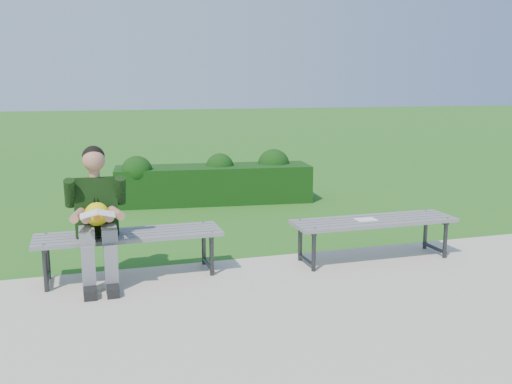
{
  "coord_description": "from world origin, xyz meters",
  "views": [
    {
      "loc": [
        -1.38,
        -5.8,
        1.89
      ],
      "look_at": [
        0.35,
        -0.16,
        0.79
      ],
      "focal_mm": 40.0,
      "sensor_mm": 36.0,
      "label": 1
    }
  ],
  "objects": [
    {
      "name": "paper_sheet",
      "position": [
        1.5,
        -0.44,
        0.47
      ],
      "size": [
        0.22,
        0.16,
        0.01
      ],
      "color": "white",
      "rests_on": "bench_right"
    },
    {
      "name": "ground",
      "position": [
        0.0,
        0.0,
        0.0
      ],
      "size": [
        80.0,
        80.0,
        0.0
      ],
      "color": "#34691B",
      "rests_on": "ground"
    },
    {
      "name": "hedge",
      "position": [
        0.67,
        3.2,
        0.35
      ],
      "size": [
        3.22,
        1.14,
        0.84
      ],
      "color": "#0E3611",
      "rests_on": "ground"
    },
    {
      "name": "bench_left",
      "position": [
        -0.98,
        -0.26,
        0.42
      ],
      "size": [
        1.8,
        0.5,
        0.46
      ],
      "color": "slate",
      "rests_on": "walkway"
    },
    {
      "name": "bench_right",
      "position": [
        1.6,
        -0.44,
        0.42
      ],
      "size": [
        1.8,
        0.5,
        0.46
      ],
      "color": "slate",
      "rests_on": "walkway"
    },
    {
      "name": "seated_boy",
      "position": [
        -1.28,
        -0.36,
        0.71
      ],
      "size": [
        0.56,
        0.76,
        1.31
      ],
      "color": "gray",
      "rests_on": "walkway"
    },
    {
      "name": "walkway",
      "position": [
        0.0,
        -1.75,
        0.01
      ],
      "size": [
        30.0,
        3.5,
        0.02
      ],
      "color": "#BBAD9E",
      "rests_on": "ground"
    }
  ]
}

